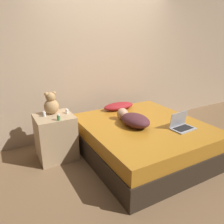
{
  "coord_description": "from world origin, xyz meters",
  "views": [
    {
      "loc": [
        -1.85,
        -2.36,
        1.75
      ],
      "look_at": [
        -0.41,
        0.23,
        0.7
      ],
      "focal_mm": 35.0,
      "sensor_mm": 36.0,
      "label": 1
    }
  ],
  "objects_px": {
    "pillow": "(119,106)",
    "bottle_green": "(59,117)",
    "person_lying": "(133,119)",
    "laptop": "(181,125)",
    "teddy_bear": "(51,104)",
    "bottle_clear": "(44,114)",
    "bottle_white": "(67,111)"
  },
  "relations": [
    {
      "from": "person_lying",
      "to": "bottle_green",
      "type": "distance_m",
      "value": 1.05
    },
    {
      "from": "bottle_white",
      "to": "laptop",
      "type": "bearing_deg",
      "value": -36.73
    },
    {
      "from": "bottle_clear",
      "to": "bottle_white",
      "type": "bearing_deg",
      "value": -5.91
    },
    {
      "from": "bottle_green",
      "to": "bottle_white",
      "type": "bearing_deg",
      "value": 48.83
    },
    {
      "from": "pillow",
      "to": "person_lying",
      "type": "bearing_deg",
      "value": -103.72
    },
    {
      "from": "teddy_bear",
      "to": "pillow",
      "type": "bearing_deg",
      "value": 2.81
    },
    {
      "from": "pillow",
      "to": "person_lying",
      "type": "distance_m",
      "value": 0.72
    },
    {
      "from": "teddy_bear",
      "to": "bottle_green",
      "type": "height_order",
      "value": "teddy_bear"
    },
    {
      "from": "laptop",
      "to": "bottle_white",
      "type": "distance_m",
      "value": 1.64
    },
    {
      "from": "laptop",
      "to": "teddy_bear",
      "type": "distance_m",
      "value": 1.86
    },
    {
      "from": "teddy_bear",
      "to": "bottle_white",
      "type": "bearing_deg",
      "value": -26.84
    },
    {
      "from": "bottle_green",
      "to": "teddy_bear",
      "type": "bearing_deg",
      "value": 91.72
    },
    {
      "from": "teddy_bear",
      "to": "bottle_clear",
      "type": "xyz_separation_m",
      "value": [
        -0.13,
        -0.07,
        -0.11
      ]
    },
    {
      "from": "bottle_white",
      "to": "bottle_clear",
      "type": "xyz_separation_m",
      "value": [
        -0.32,
        0.03,
        0.0
      ]
    },
    {
      "from": "person_lying",
      "to": "bottle_white",
      "type": "height_order",
      "value": "bottle_white"
    },
    {
      "from": "pillow",
      "to": "bottle_green",
      "type": "relative_size",
      "value": 6.42
    },
    {
      "from": "bottle_clear",
      "to": "bottle_green",
      "type": "distance_m",
      "value": 0.28
    },
    {
      "from": "laptop",
      "to": "bottle_white",
      "type": "height_order",
      "value": "laptop"
    },
    {
      "from": "teddy_bear",
      "to": "bottle_green",
      "type": "distance_m",
      "value": 0.33
    },
    {
      "from": "laptop",
      "to": "teddy_bear",
      "type": "xyz_separation_m",
      "value": [
        -1.5,
        1.08,
        0.24
      ]
    },
    {
      "from": "pillow",
      "to": "teddy_bear",
      "type": "distance_m",
      "value": 1.19
    },
    {
      "from": "bottle_clear",
      "to": "bottle_green",
      "type": "xyz_separation_m",
      "value": [
        0.14,
        -0.25,
        0.01
      ]
    },
    {
      "from": "pillow",
      "to": "teddy_bear",
      "type": "height_order",
      "value": "teddy_bear"
    },
    {
      "from": "person_lying",
      "to": "laptop",
      "type": "bearing_deg",
      "value": -44.6
    },
    {
      "from": "pillow",
      "to": "bottle_green",
      "type": "height_order",
      "value": "bottle_green"
    },
    {
      "from": "laptop",
      "to": "bottle_clear",
      "type": "distance_m",
      "value": 1.92
    },
    {
      "from": "pillow",
      "to": "bottle_clear",
      "type": "relative_size",
      "value": 8.3
    },
    {
      "from": "bottle_white",
      "to": "bottle_green",
      "type": "bearing_deg",
      "value": -131.17
    },
    {
      "from": "bottle_clear",
      "to": "pillow",
      "type": "bearing_deg",
      "value": 5.41
    },
    {
      "from": "pillow",
      "to": "person_lying",
      "type": "xyz_separation_m",
      "value": [
        -0.17,
        -0.7,
        0.03
      ]
    },
    {
      "from": "pillow",
      "to": "bottle_green",
      "type": "bearing_deg",
      "value": -162.39
    },
    {
      "from": "laptop",
      "to": "teddy_bear",
      "type": "bearing_deg",
      "value": 139.99
    }
  ]
}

